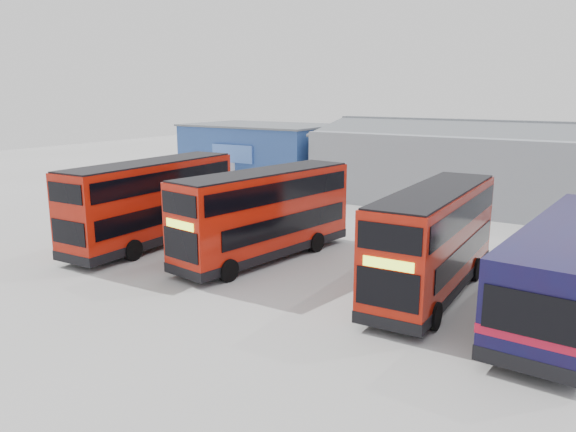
{
  "coord_description": "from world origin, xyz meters",
  "views": [
    {
      "loc": [
        13.85,
        -21.08,
        7.81
      ],
      "look_at": [
        -0.09,
        0.53,
        2.1
      ],
      "focal_mm": 35.0,
      "sensor_mm": 36.0,
      "label": 1
    }
  ],
  "objects_px": {
    "maintenance_shed": "(544,170)",
    "single_decker_blue": "(572,270)",
    "office_block": "(262,154)",
    "panel_van": "(215,175)",
    "double_decker_right": "(433,242)",
    "double_decker_left": "(152,204)",
    "double_decker_centre": "(265,216)"
  },
  "relations": [
    {
      "from": "maintenance_shed",
      "to": "panel_van",
      "type": "xyz_separation_m",
      "value": [
        -23.25,
        -6.81,
        -1.33
      ]
    },
    {
      "from": "maintenance_shed",
      "to": "double_decker_right",
      "type": "xyz_separation_m",
      "value": [
        -0.81,
        -20.31,
        -0.52
      ]
    },
    {
      "from": "double_decker_right",
      "to": "single_decker_blue",
      "type": "xyz_separation_m",
      "value": [
        4.84,
        0.49,
        -0.42
      ]
    },
    {
      "from": "office_block",
      "to": "panel_van",
      "type": "xyz_separation_m",
      "value": [
        -1.25,
        -4.81,
        -1.3
      ]
    },
    {
      "from": "double_decker_centre",
      "to": "single_decker_blue",
      "type": "height_order",
      "value": "double_decker_centre"
    },
    {
      "from": "double_decker_centre",
      "to": "panel_van",
      "type": "relative_size",
      "value": 1.83
    },
    {
      "from": "double_decker_right",
      "to": "office_block",
      "type": "bearing_deg",
      "value": 137.09
    },
    {
      "from": "maintenance_shed",
      "to": "double_decker_left",
      "type": "height_order",
      "value": "maintenance_shed"
    },
    {
      "from": "double_decker_left",
      "to": "double_decker_centre",
      "type": "xyz_separation_m",
      "value": [
        6.31,
        1.1,
        -0.07
      ]
    },
    {
      "from": "office_block",
      "to": "panel_van",
      "type": "bearing_deg",
      "value": -104.61
    },
    {
      "from": "double_decker_centre",
      "to": "single_decker_blue",
      "type": "relative_size",
      "value": 0.82
    },
    {
      "from": "double_decker_left",
      "to": "single_decker_blue",
      "type": "height_order",
      "value": "double_decker_left"
    },
    {
      "from": "maintenance_shed",
      "to": "double_decker_centre",
      "type": "relative_size",
      "value": 2.99
    },
    {
      "from": "maintenance_shed",
      "to": "office_block",
      "type": "bearing_deg",
      "value": -174.79
    },
    {
      "from": "maintenance_shed",
      "to": "double_decker_right",
      "type": "height_order",
      "value": "maintenance_shed"
    },
    {
      "from": "double_decker_left",
      "to": "single_decker_blue",
      "type": "relative_size",
      "value": 0.83
    },
    {
      "from": "double_decker_right",
      "to": "panel_van",
      "type": "bearing_deg",
      "value": 146.89
    },
    {
      "from": "double_decker_left",
      "to": "panel_van",
      "type": "bearing_deg",
      "value": -62.97
    },
    {
      "from": "maintenance_shed",
      "to": "panel_van",
      "type": "bearing_deg",
      "value": -163.67
    },
    {
      "from": "office_block",
      "to": "double_decker_right",
      "type": "relative_size",
      "value": 1.23
    },
    {
      "from": "single_decker_blue",
      "to": "double_decker_centre",
      "type": "bearing_deg",
      "value": 3.86
    },
    {
      "from": "office_block",
      "to": "double_decker_centre",
      "type": "xyz_separation_m",
      "value": [
        12.93,
        -18.0,
        -0.48
      ]
    },
    {
      "from": "single_decker_blue",
      "to": "panel_van",
      "type": "bearing_deg",
      "value": -22.45
    },
    {
      "from": "maintenance_shed",
      "to": "double_decker_left",
      "type": "relative_size",
      "value": 2.93
    },
    {
      "from": "maintenance_shed",
      "to": "double_decker_right",
      "type": "relative_size",
      "value": 3.05
    },
    {
      "from": "double_decker_centre",
      "to": "single_decker_blue",
      "type": "bearing_deg",
      "value": 9.01
    },
    {
      "from": "office_block",
      "to": "double_decker_right",
      "type": "height_order",
      "value": "office_block"
    },
    {
      "from": "maintenance_shed",
      "to": "single_decker_blue",
      "type": "height_order",
      "value": "maintenance_shed"
    },
    {
      "from": "double_decker_left",
      "to": "double_decker_right",
      "type": "distance_m",
      "value": 14.58
    },
    {
      "from": "single_decker_blue",
      "to": "panel_van",
      "type": "height_order",
      "value": "single_decker_blue"
    },
    {
      "from": "office_block",
      "to": "maintenance_shed",
      "type": "relative_size",
      "value": 0.4
    },
    {
      "from": "double_decker_left",
      "to": "double_decker_centre",
      "type": "height_order",
      "value": "double_decker_left"
    }
  ]
}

